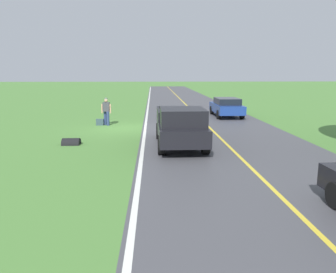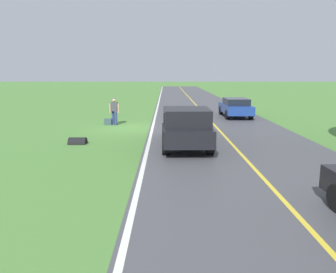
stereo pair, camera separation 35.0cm
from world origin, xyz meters
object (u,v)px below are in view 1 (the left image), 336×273
at_px(hitchhiker_walking, 106,110).
at_px(suitcase_carried, 100,122).
at_px(sedan_near_oncoming, 226,107).
at_px(pickup_truck_passing, 181,126).

relative_size(hitchhiker_walking, suitcase_carried, 3.80).
bearing_deg(sedan_near_oncoming, hitchhiker_walking, 24.02).
height_order(hitchhiker_walking, pickup_truck_passing, pickup_truck_passing).
height_order(suitcase_carried, pickup_truck_passing, pickup_truck_passing).
bearing_deg(hitchhiker_walking, suitcase_carried, 7.04).
height_order(hitchhiker_walking, suitcase_carried, hitchhiker_walking).
relative_size(hitchhiker_walking, pickup_truck_passing, 0.32).
xyz_separation_m(hitchhiker_walking, pickup_truck_passing, (-4.15, 6.44, -0.01)).
bearing_deg(hitchhiker_walking, pickup_truck_passing, 122.82).
xyz_separation_m(hitchhiker_walking, suitcase_carried, (0.42, 0.05, -0.78)).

